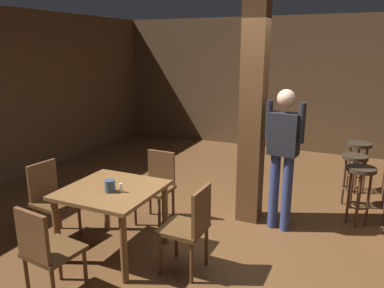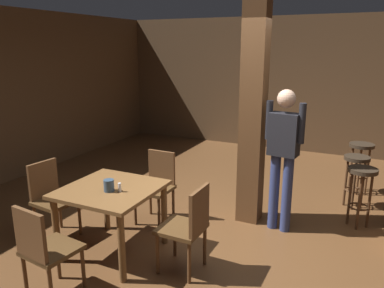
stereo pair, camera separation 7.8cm
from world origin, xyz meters
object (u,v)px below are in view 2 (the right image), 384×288
Objects in this scene: dining_table at (111,198)px; bar_stool_far at (361,156)px; chair_north at (157,183)px; salt_shaker at (120,187)px; chair_south at (44,248)px; napkin_cup at (109,185)px; bar_stool_near at (361,183)px; bar_stool_mid at (356,169)px; chair_east at (188,225)px; standing_person at (283,151)px; chair_west at (51,196)px.

dining_table is 3.82m from bar_stool_far.
chair_north reaches higher than salt_shaker.
chair_south is at bearing -102.98° from salt_shaker.
salt_shaker is at bearing -82.85° from chair_north.
chair_south reaches higher than napkin_cup.
bar_stool_mid is at bearing 98.04° from bar_stool_near.
chair_east is 0.91m from napkin_cup.
salt_shaker is 1.93m from standing_person.
chair_west is at bearing -136.73° from bar_stool_far.
bar_stool_far is at bearing 42.79° from chair_north.
dining_table is at bearing -127.83° from bar_stool_far.
chair_south is 0.52× the size of standing_person.
chair_south reaches higher than dining_table.
chair_west reaches higher than bar_stool_mid.
chair_north is at bearing 97.15° from salt_shaker.
bar_stool_near is 0.98× the size of bar_stool_far.
chair_west is at bearing -142.70° from bar_stool_mid.
bar_stool_far is at bearing 54.56° from salt_shaker.
bar_stool_near is at bearing -81.96° from bar_stool_mid.
standing_person is 1.43m from bar_stool_mid.
napkin_cup reaches higher than salt_shaker.
napkin_cup is 1.31× the size of salt_shaker.
napkin_cup is 0.17× the size of bar_stool_mid.
napkin_cup is at bearing 83.93° from chair_south.
standing_person is at bearing 28.77° from chair_west.
dining_table is 2.99m from bar_stool_near.
chair_east is 0.80m from salt_shaker.
bar_stool_far reaches higher than bar_stool_near.
dining_table is 10.10× the size of salt_shaker.
standing_person reaches higher than bar_stool_mid.
bar_stool_near is (2.34, 1.89, -0.24)m from napkin_cup.
dining_table is at bearing 87.53° from chair_south.
chair_east is at bearing 5.60° from salt_shaker.
standing_person reaches higher than chair_east.
standing_person reaches higher than chair_south.
chair_south reaches higher than bar_stool_mid.
chair_south is at bearing -131.86° from bar_stool_near.
chair_east is at bearing -120.43° from bar_stool_mid.
standing_person is at bearing 43.48° from napkin_cup.
salt_shaker is 0.13× the size of bar_stool_mid.
chair_east is at bearing -115.62° from standing_person.
dining_table is 7.69× the size of napkin_cup.
salt_shaker is (-0.74, -0.07, 0.29)m from chair_east.
chair_west is 4.40m from bar_stool_far.
dining_table is 1.30× the size of bar_stool_mid.
chair_west is (-1.76, -0.02, 0.00)m from chair_east.
bar_stool_mid is (-0.09, 0.60, -0.02)m from bar_stool_near.
chair_east reaches higher than dining_table.
bar_stool_mid is at bearing 48.95° from salt_shaker.
chair_west reaches higher than napkin_cup.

